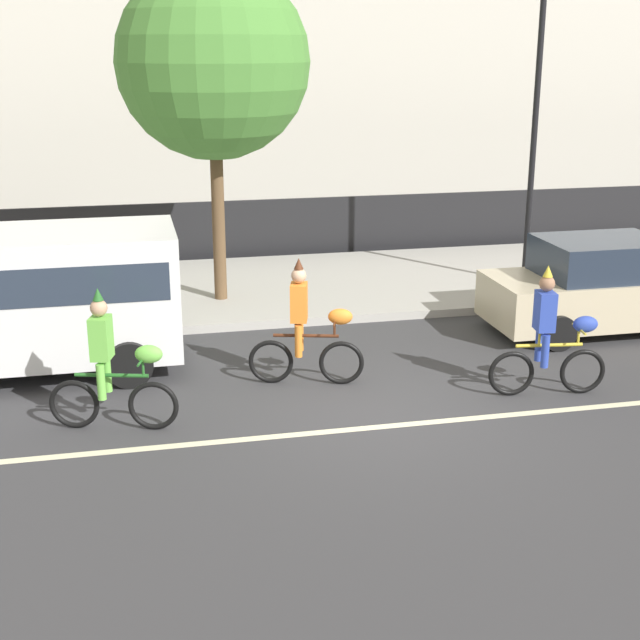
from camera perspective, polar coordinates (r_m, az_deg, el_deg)
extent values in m
plane|color=#38383A|center=(12.37, 3.66, -5.89)|extent=(80.00, 80.00, 0.00)
cube|color=beige|center=(11.93, 4.32, -6.79)|extent=(36.00, 0.14, 0.01)
cube|color=#ADAAA3|center=(18.34, -1.94, 2.15)|extent=(60.00, 5.00, 0.15)
cube|color=black|center=(20.98, -3.42, 5.82)|extent=(40.00, 0.08, 1.40)
cube|color=beige|center=(29.02, -8.56, 14.34)|extent=(28.00, 8.00, 6.92)
torus|color=black|center=(11.88, -10.62, -5.41)|extent=(0.66, 0.24, 0.67)
torus|color=black|center=(12.16, -15.46, -5.22)|extent=(0.66, 0.24, 0.67)
cylinder|color=#266626|center=(11.86, -13.20, -3.47)|extent=(0.95, 0.30, 0.05)
cylinder|color=#266626|center=(11.87, -13.93, -3.04)|extent=(0.04, 0.04, 0.18)
cylinder|color=#266626|center=(11.71, -11.26, -3.00)|extent=(0.04, 0.04, 0.23)
cylinder|color=#266626|center=(11.68, -11.29, -2.47)|extent=(0.16, 0.49, 0.03)
ellipsoid|color=#72CC4C|center=(11.63, -10.91, -2.16)|extent=(0.40, 0.29, 0.24)
cube|color=#72CC4C|center=(11.72, -13.84, -1.12)|extent=(0.32, 0.37, 0.56)
sphere|color=tan|center=(11.60, -13.98, 0.76)|extent=(0.22, 0.22, 0.22)
cone|color=#266626|center=(11.56, -14.04, 1.61)|extent=(0.14, 0.14, 0.16)
cylinder|color=#72CC4C|center=(11.78, -13.84, -3.87)|extent=(0.11, 0.11, 0.48)
cylinder|color=#72CC4C|center=(12.03, -13.47, -3.39)|extent=(0.11, 0.11, 0.48)
torus|color=black|center=(13.21, 1.38, -2.75)|extent=(0.67, 0.24, 0.67)
torus|color=black|center=(13.27, -3.16, -2.68)|extent=(0.67, 0.24, 0.67)
cylinder|color=#4C2614|center=(13.09, -0.91, -1.01)|extent=(0.95, 0.30, 0.05)
cylinder|color=#4C2614|center=(13.08, -1.56, -0.62)|extent=(0.04, 0.04, 0.18)
cylinder|color=#4C2614|center=(13.04, 0.93, -0.55)|extent=(0.04, 0.04, 0.23)
cylinder|color=#4C2614|center=(13.00, 0.94, -0.07)|extent=(0.16, 0.49, 0.03)
ellipsoid|color=orange|center=(12.98, 1.31, 0.22)|extent=(0.40, 0.29, 0.24)
cube|color=orange|center=(12.95, -1.36, 1.14)|extent=(0.32, 0.37, 0.56)
sphere|color=tan|center=(12.84, -1.37, 2.86)|extent=(0.22, 0.22, 0.22)
cone|color=#4C2614|center=(12.80, -1.38, 3.64)|extent=(0.14, 0.14, 0.16)
cylinder|color=orange|center=(12.98, -1.38, -1.36)|extent=(0.11, 0.11, 0.48)
cylinder|color=orange|center=(13.24, -1.30, -0.98)|extent=(0.11, 0.11, 0.48)
torus|color=black|center=(13.41, 16.45, -3.17)|extent=(0.67, 0.16, 0.67)
torus|color=black|center=(13.07, 12.14, -3.37)|extent=(0.67, 0.16, 0.67)
cylinder|color=gold|center=(13.10, 14.45, -1.57)|extent=(0.96, 0.18, 0.05)
cylinder|color=gold|center=(13.02, 13.86, -1.22)|extent=(0.04, 0.04, 0.18)
cylinder|color=gold|center=(13.20, 16.22, -1.04)|extent=(0.04, 0.04, 0.23)
cylinder|color=gold|center=(13.17, 16.26, -0.56)|extent=(0.10, 0.50, 0.03)
ellipsoid|color=#2D47B2|center=(13.18, 16.62, -0.26)|extent=(0.38, 0.25, 0.24)
cube|color=#2D47B2|center=(12.91, 14.20, 0.56)|extent=(0.28, 0.35, 0.56)
sphere|color=#9E7051|center=(12.81, 14.33, 2.27)|extent=(0.22, 0.22, 0.22)
cone|color=gold|center=(12.76, 14.39, 3.05)|extent=(0.14, 0.14, 0.16)
cylinder|color=#2D47B2|center=(12.95, 14.22, -1.95)|extent=(0.11, 0.11, 0.48)
cylinder|color=#2D47B2|center=(13.20, 13.84, -1.55)|extent=(0.11, 0.11, 0.48)
cube|color=white|center=(14.20, -19.26, 1.49)|extent=(5.00, 2.00, 1.90)
cube|color=#283342|center=(14.07, -17.78, 2.97)|extent=(3.90, 2.02, 0.56)
cylinder|color=black|center=(13.39, -12.11, -2.79)|extent=(0.70, 0.22, 0.70)
cylinder|color=black|center=(15.29, -12.22, -0.27)|extent=(0.70, 0.22, 0.70)
cube|color=beige|center=(16.42, 17.69, 1.41)|extent=(4.10, 1.72, 0.80)
cube|color=#232D3D|center=(16.19, 17.61, 3.84)|extent=(2.10, 1.58, 0.64)
cylinder|color=black|center=(17.85, 19.79, 1.44)|extent=(0.60, 0.20, 0.60)
cylinder|color=black|center=(15.18, 15.01, -0.80)|extent=(0.60, 0.20, 0.60)
cylinder|color=black|center=(16.65, 12.34, 0.98)|extent=(0.60, 0.20, 0.60)
cylinder|color=black|center=(18.34, 13.49, 10.69)|extent=(0.12, 0.12, 5.50)
cylinder|color=brown|center=(16.96, -6.52, 6.56)|extent=(0.24, 0.24, 3.17)
sphere|color=#4C8C38|center=(16.67, -6.86, 16.09)|extent=(3.49, 3.49, 3.49)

